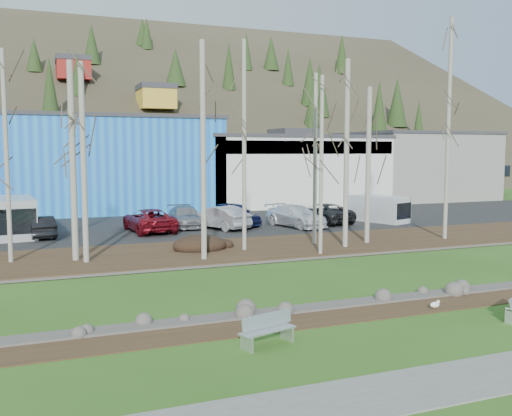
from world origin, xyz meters
name	(u,v)px	position (x,y,z in m)	size (l,w,h in m)	color
ground	(447,325)	(0.00, 0.00, 0.00)	(200.00, 200.00, 0.00)	#2F5418
dirt_strip	(405,307)	(0.00, 2.10, 0.01)	(80.00, 1.80, 0.03)	#382616
near_bank_rocks	(388,301)	(0.00, 3.10, 0.00)	(80.00, 0.80, 0.50)	#47423D
river	(331,277)	(0.00, 7.20, 0.00)	(80.00, 8.00, 0.90)	#142232
far_bank_rocks	(290,260)	(0.00, 11.30, 0.00)	(80.00, 0.80, 0.46)	#47423D
far_bank	(265,248)	(0.00, 14.50, 0.07)	(80.00, 7.00, 0.15)	#382616
parking_lot	(209,225)	(0.00, 25.00, 0.07)	(80.00, 14.00, 0.14)	black
building_blue	(99,164)	(-6.00, 39.00, 4.16)	(20.40, 12.24, 8.30)	blue
building_white	(283,170)	(12.00, 38.98, 3.41)	(18.36, 12.24, 6.80)	silver
building_grey	(414,166)	(28.00, 39.00, 3.66)	(14.28, 12.24, 7.30)	gray
hillside	(104,76)	(0.00, 84.00, 17.50)	(160.00, 72.00, 35.00)	#322B1E
bench_intact	(267,330)	(-5.74, 0.41, 0.42)	(1.75, 0.93, 0.84)	silver
seagull	(435,305)	(0.82, 1.56, 0.17)	(0.43, 0.20, 0.31)	gold
dirt_mound	(200,244)	(-3.55, 14.89, 0.43)	(2.88, 2.03, 0.56)	black
birch_0	(84,163)	(-9.37, 13.60, 4.72)	(0.27, 0.27, 9.14)	#B0AE9E
birch_1	(7,157)	(-12.64, 14.86, 5.01)	(0.21, 0.21, 9.72)	#B0AE9E
birch_2	(73,162)	(-9.80, 14.25, 4.78)	(0.30, 0.30, 9.26)	#B0AE9E
birch_3	(244,146)	(-1.40, 13.97, 5.52)	(0.21, 0.21, 10.74)	#B0AE9E
birch_4	(203,151)	(-4.07, 12.31, 5.27)	(0.26, 0.26, 10.23)	#B0AE9E
birch_5	(315,159)	(2.94, 14.48, 4.82)	(0.21, 0.21, 9.34)	#B0AE9E
birch_6	(321,166)	(1.78, 11.55, 4.56)	(0.19, 0.19, 8.82)	#B0AE9E
birch_7	(346,154)	(4.01, 12.93, 5.11)	(0.27, 0.27, 9.93)	#B0AE9E
birch_8	(368,166)	(5.85, 13.69, 4.47)	(0.28, 0.28, 8.64)	#B0AE9E
birch_9	(448,129)	(10.90, 13.24, 6.52)	(0.23, 0.23, 12.75)	#B0AE9E
car_0	(41,227)	(-11.23, 22.41, 0.79)	(1.37, 3.93, 1.30)	black
car_1	(149,220)	(-4.74, 22.50, 0.88)	(2.45, 5.31, 1.48)	maroon
car_2	(186,217)	(-1.99, 23.90, 0.83)	(1.94, 4.78, 1.39)	gray
car_3	(234,214)	(1.30, 23.38, 0.95)	(1.90, 4.73, 1.61)	#151C4C
car_4	(220,217)	(-0.14, 22.11, 0.90)	(1.62, 4.63, 1.53)	#BBBBBD
car_5	(323,213)	(7.62, 22.28, 0.85)	(2.36, 5.12, 1.42)	#252527
car_6	(296,216)	(5.04, 21.22, 0.87)	(2.05, 5.04, 1.46)	white
van_white	(381,209)	(11.98, 21.46, 1.08)	(3.11, 4.63, 1.87)	white
van_grey	(14,217)	(-12.67, 23.33, 1.31)	(2.64, 5.52, 2.35)	#B8BABC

